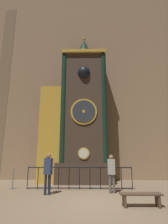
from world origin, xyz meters
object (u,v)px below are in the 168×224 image
(clock_tower, at_px, (77,116))
(visitor_far, at_px, (112,170))
(visitor_near, at_px, (48,169))
(stanchion_post, at_px, (13,182))
(visitor_bench, at_px, (141,197))

(clock_tower, bearing_deg, visitor_far, -56.58)
(visitor_near, relative_size, visitor_far, 1.03)
(clock_tower, height_order, visitor_far, clock_tower)
(stanchion_post, bearing_deg, clock_tower, 29.56)
(clock_tower, distance_m, stanchion_post, 5.28)
(stanchion_post, bearing_deg, visitor_far, -10.08)
(stanchion_post, xyz_separation_m, visitor_bench, (5.70, -2.89, -0.02))
(visitor_far, xyz_separation_m, visitor_bench, (0.72, -2.00, -0.71))
(visitor_near, distance_m, visitor_bench, 4.05)
(visitor_bench, bearing_deg, visitor_far, 109.82)
(clock_tower, height_order, stanchion_post, clock_tower)
(visitor_far, bearing_deg, stanchion_post, -179.74)
(visitor_far, height_order, visitor_bench, visitor_far)
(visitor_far, xyz_separation_m, stanchion_post, (-4.98, 0.88, -0.69))
(visitor_far, distance_m, visitor_bench, 2.24)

